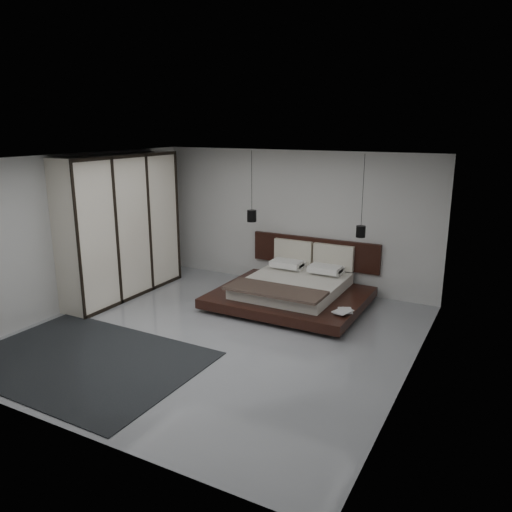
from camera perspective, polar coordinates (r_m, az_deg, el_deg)
The scene contains 14 objects.
floor at distance 8.19m, azimuth -4.39°, elevation -8.91°, with size 6.00×6.00×0.00m, color gray.
ceiling at distance 7.52m, azimuth -4.82°, elevation 11.02°, with size 6.00×6.00×0.00m, color white.
wall_back at distance 10.33m, azimuth 4.39°, elevation 4.22°, with size 6.00×6.00×0.00m, color silver.
wall_front at distance 5.57m, azimuth -21.50°, elevation -6.10°, with size 6.00×6.00×0.00m, color silver.
wall_left at distance 9.66m, azimuth -19.81°, elevation 2.64°, with size 6.00×6.00×0.00m, color silver.
wall_right at distance 6.67m, azimuth 17.72°, elevation -2.37°, with size 6.00×6.00×0.00m, color silver.
lattice_screen at distance 11.39m, azimuth -10.52°, elevation 4.50°, with size 0.05×0.90×2.60m, color black.
bed at distance 9.45m, azimuth 4.27°, elevation -3.77°, with size 2.72×2.37×1.07m.
book_lower at distance 8.52m, azimuth 9.42°, elevation -6.19°, with size 0.22×0.30×0.03m, color #99724C.
book_upper at distance 8.49m, azimuth 9.24°, elevation -6.07°, with size 0.24×0.32×0.02m, color #99724C.
pendant_left at distance 9.99m, azimuth -0.49°, elevation 4.62°, with size 0.19×0.19×1.40m.
pendant_right at distance 9.18m, azimuth 11.88°, elevation 2.80°, with size 0.17×0.17×1.48m.
wardrobe at distance 10.01m, azimuth -15.18°, elevation 3.27°, with size 0.66×2.80×2.75m.
rug at distance 7.73m, azimuth -19.09°, elevation -11.21°, with size 3.33×2.38×0.01m, color black.
Camera 1 is at (4.06, -6.31, 3.29)m, focal length 35.00 mm.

